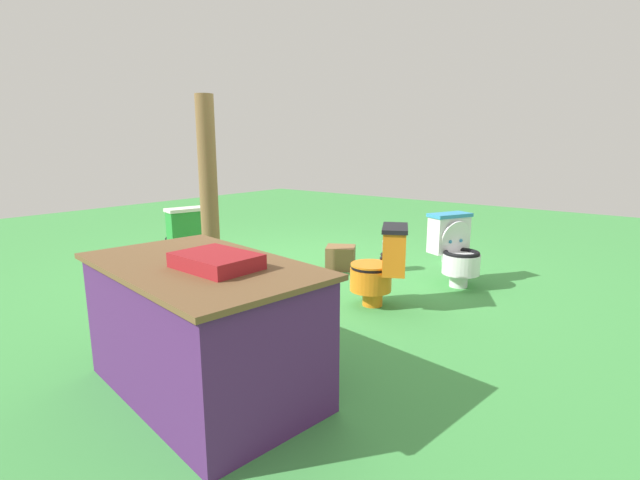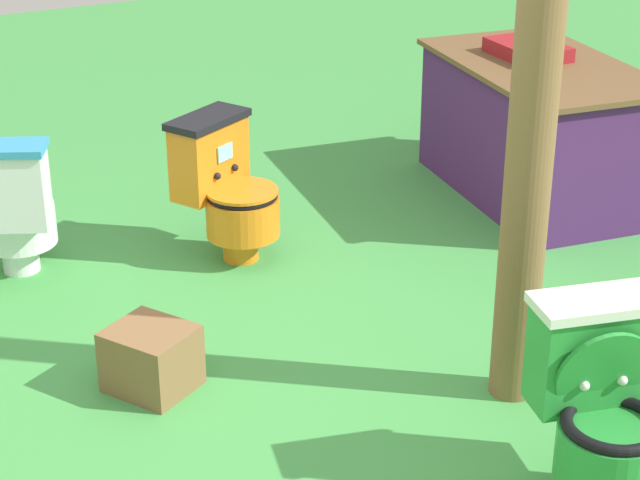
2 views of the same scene
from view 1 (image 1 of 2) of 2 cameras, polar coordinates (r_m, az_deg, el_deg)
name	(u,v)px [view 1 (image 1 of 2)]	position (r m, az deg, el deg)	size (l,w,h in m)	color
ground	(306,270)	(5.28, -1.78, -3.78)	(14.00, 14.00, 0.00)	#429947
toilet_white	(455,249)	(4.87, 16.40, -1.08)	(0.62, 0.57, 0.73)	white
toilet_green	(184,238)	(5.46, -16.47, 0.29)	(0.57, 0.51, 0.73)	green
toilet_orange	(381,266)	(4.09, 7.60, -3.16)	(0.62, 0.59, 0.73)	orange
vendor_table	(203,327)	(2.76, -14.26, -10.40)	(1.56, 1.04, 0.85)	#4C2360
wooden_post	(209,192)	(4.75, -13.61, 5.75)	(0.18, 0.18, 1.89)	brown
small_crate	(341,258)	(5.32, 2.56, -2.19)	(0.29, 0.32, 0.27)	brown
lemon_bucket	(451,253)	(5.82, 15.94, -1.57)	(0.22, 0.22, 0.28)	#B7B7BF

